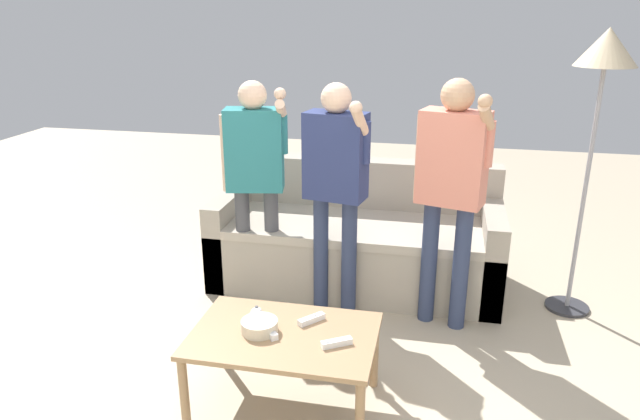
# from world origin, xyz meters

# --- Properties ---
(ground_plane) EXTENTS (12.00, 12.00, 0.00)m
(ground_plane) POSITION_xyz_m (0.00, 0.00, 0.00)
(ground_plane) COLOR tan
(couch) EXTENTS (2.00, 0.85, 0.84)m
(couch) POSITION_xyz_m (-0.09, 1.45, 0.30)
(couch) COLOR #9E9384
(couch) RESTS_ON ground
(coffee_table) EXTENTS (0.89, 0.60, 0.42)m
(coffee_table) POSITION_xyz_m (-0.22, -0.07, 0.37)
(coffee_table) COLOR #997551
(coffee_table) RESTS_ON ground
(snack_bowl) EXTENTS (0.18, 0.18, 0.06)m
(snack_bowl) POSITION_xyz_m (-0.34, -0.08, 0.45)
(snack_bowl) COLOR beige
(snack_bowl) RESTS_ON coffee_table
(game_remote_nunchuk) EXTENTS (0.06, 0.09, 0.05)m
(game_remote_nunchuk) POSITION_xyz_m (-0.40, 0.06, 0.45)
(game_remote_nunchuk) COLOR white
(game_remote_nunchuk) RESTS_ON coffee_table
(floor_lamp) EXTENTS (0.35, 0.35, 1.80)m
(floor_lamp) POSITION_xyz_m (1.36, 1.31, 1.57)
(floor_lamp) COLOR #2D2D33
(floor_lamp) RESTS_ON ground
(player_left) EXTENTS (0.46, 0.28, 1.47)m
(player_left) POSITION_xyz_m (-0.71, 1.07, 0.93)
(player_left) COLOR #47474C
(player_left) RESTS_ON ground
(player_center) EXTENTS (0.43, 0.37, 1.49)m
(player_center) POSITION_xyz_m (-0.16, 0.97, 0.94)
(player_center) COLOR #2D3856
(player_center) RESTS_ON ground
(player_right) EXTENTS (0.44, 0.41, 1.53)m
(player_right) POSITION_xyz_m (0.53, 0.94, 0.97)
(player_right) COLOR #2D3856
(player_right) RESTS_ON ground
(game_remote_wand_near) EXTENTS (0.13, 0.15, 0.03)m
(game_remote_wand_near) POSITION_xyz_m (-0.29, -0.08, 0.44)
(game_remote_wand_near) COLOR white
(game_remote_wand_near) RESTS_ON coffee_table
(game_remote_wand_far) EXTENTS (0.12, 0.13, 0.03)m
(game_remote_wand_far) POSITION_xyz_m (-0.11, 0.06, 0.44)
(game_remote_wand_far) COLOR white
(game_remote_wand_far) RESTS_ON coffee_table
(game_remote_wand_spare) EXTENTS (0.14, 0.11, 0.03)m
(game_remote_wand_spare) POSITION_xyz_m (0.05, -0.12, 0.44)
(game_remote_wand_spare) COLOR white
(game_remote_wand_spare) RESTS_ON coffee_table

